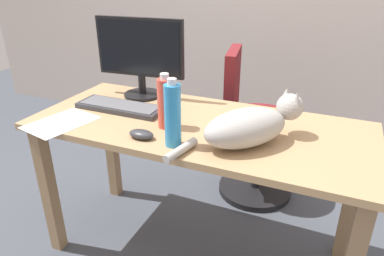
# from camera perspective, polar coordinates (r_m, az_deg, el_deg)

# --- Properties ---
(ground_plane) EXTENTS (8.00, 8.00, 0.00)m
(ground_plane) POSITION_cam_1_polar(r_m,az_deg,el_deg) (2.02, 0.85, -19.07)
(ground_plane) COLOR #474C56
(desk) EXTENTS (1.53, 0.66, 0.75)m
(desk) POSITION_cam_1_polar(r_m,az_deg,el_deg) (1.64, 0.99, -2.76)
(desk) COLOR tan
(desk) RESTS_ON ground_plane
(office_chair) EXTENTS (0.49, 0.48, 0.96)m
(office_chair) POSITION_cam_1_polar(r_m,az_deg,el_deg) (2.27, 9.56, -1.07)
(office_chair) COLOR black
(office_chair) RESTS_ON ground_plane
(monitor) EXTENTS (0.48, 0.20, 0.41)m
(monitor) POSITION_cam_1_polar(r_m,az_deg,el_deg) (1.89, -8.39, 11.64)
(monitor) COLOR black
(monitor) RESTS_ON desk
(keyboard) EXTENTS (0.44, 0.15, 0.03)m
(keyboard) POSITION_cam_1_polar(r_m,az_deg,el_deg) (1.78, -11.50, 3.40)
(keyboard) COLOR #333338
(keyboard) RESTS_ON desk
(cat) EXTENTS (0.43, 0.48, 0.20)m
(cat) POSITION_cam_1_polar(r_m,az_deg,el_deg) (1.40, 9.44, 0.45)
(cat) COLOR #B2ADA8
(cat) RESTS_ON desk
(computer_mouse) EXTENTS (0.11, 0.06, 0.04)m
(computer_mouse) POSITION_cam_1_polar(r_m,az_deg,el_deg) (1.47, -8.20, -1.00)
(computer_mouse) COLOR #333338
(computer_mouse) RESTS_ON desk
(paper_sheet) EXTENTS (0.27, 0.33, 0.00)m
(paper_sheet) POSITION_cam_1_polar(r_m,az_deg,el_deg) (1.71, -20.42, 0.83)
(paper_sheet) COLOR white
(paper_sheet) RESTS_ON desk
(water_bottle) EXTENTS (0.07, 0.07, 0.27)m
(water_bottle) POSITION_cam_1_polar(r_m,az_deg,el_deg) (1.35, -3.15, 2.12)
(water_bottle) COLOR #2D8CD1
(water_bottle) RESTS_ON desk
(spray_bottle) EXTENTS (0.07, 0.07, 0.24)m
(spray_bottle) POSITION_cam_1_polar(r_m,az_deg,el_deg) (1.52, -4.35, 4.10)
(spray_bottle) COLOR #D84C3D
(spray_bottle) RESTS_ON desk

